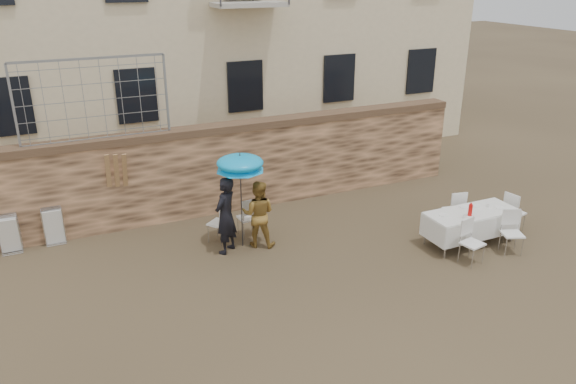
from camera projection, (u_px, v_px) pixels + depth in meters
name	position (u px, v px, depth m)	size (l,w,h in m)	color
ground	(317.00, 306.00, 10.32)	(80.00, 80.00, 0.00)	brown
stone_wall	(228.00, 168.00, 14.14)	(13.00, 0.50, 2.20)	#8D6646
chain_link_fence	(94.00, 100.00, 12.25)	(3.20, 0.06, 1.80)	gray
man_suit	(226.00, 215.00, 12.01)	(0.63, 0.41, 1.73)	black
woman_dress	(258.00, 214.00, 12.33)	(0.74, 0.58, 1.52)	gold
umbrella	(240.00, 166.00, 11.86)	(1.05, 1.05, 2.01)	#3F3F44
couple_chair_left	(219.00, 222.00, 12.61)	(0.48, 0.48, 0.96)	white
couple_chair_right	(248.00, 217.00, 12.88)	(0.48, 0.48, 0.96)	white
banquet_table	(472.00, 213.00, 12.44)	(2.10, 0.85, 0.78)	silver
soda_bottle	(470.00, 210.00, 12.17)	(0.09, 0.09, 0.26)	red
table_chair_front_left	(473.00, 242.00, 11.67)	(0.48, 0.48, 0.96)	white
table_chair_front_right	(513.00, 233.00, 12.09)	(0.48, 0.48, 0.96)	white
table_chair_back	(454.00, 209.00, 13.28)	(0.48, 0.48, 0.96)	white
table_chair_side	(514.00, 211.00, 13.15)	(0.48, 0.48, 0.96)	white
chair_stack_left	(9.00, 232.00, 12.19)	(0.46, 0.40, 0.92)	white
chair_stack_right	(53.00, 224.00, 12.54)	(0.46, 0.32, 0.92)	white
wood_planks	(123.00, 190.00, 13.01)	(0.70, 0.20, 2.00)	#A37749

